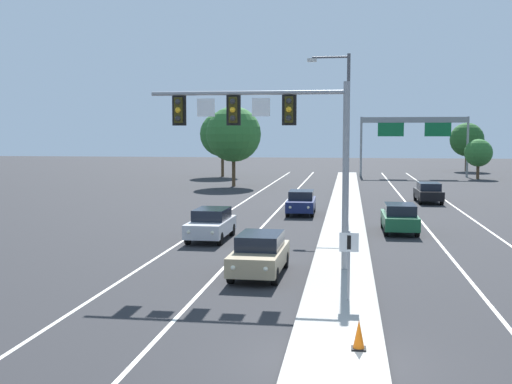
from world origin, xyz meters
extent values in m
plane|color=#28282B|center=(0.00, 0.00, 0.00)|extent=(260.00, 260.00, 0.00)
cube|color=#9E9B93|center=(0.00, 18.00, 0.07)|extent=(2.40, 110.00, 0.15)
cube|color=silver|center=(-4.70, 25.00, 0.00)|extent=(0.14, 100.00, 0.01)
cube|color=silver|center=(4.70, 25.00, 0.00)|extent=(0.14, 100.00, 0.01)
cube|color=silver|center=(-8.00, 25.00, 0.00)|extent=(0.14, 100.00, 0.01)
cube|color=silver|center=(8.00, 25.00, 0.00)|extent=(0.14, 100.00, 0.01)
cylinder|color=gray|center=(0.12, 10.03, 3.75)|extent=(0.24, 0.24, 7.20)
cylinder|color=gray|center=(-3.69, 10.03, 6.95)|extent=(7.62, 0.16, 0.16)
cube|color=black|center=(-2.06, 10.07, 6.30)|extent=(0.56, 0.06, 1.20)
cube|color=#38330F|center=(-2.06, 10.03, 6.30)|extent=(0.32, 0.32, 1.00)
sphere|color=#282828|center=(-2.06, 9.86, 6.62)|extent=(0.22, 0.22, 0.22)
sphere|color=#F2A819|center=(-2.06, 9.86, 6.30)|extent=(0.22, 0.22, 0.22)
sphere|color=#282828|center=(-2.06, 9.86, 5.98)|extent=(0.22, 0.22, 0.22)
cube|color=black|center=(-4.24, 10.07, 6.30)|extent=(0.56, 0.06, 1.20)
cube|color=#38330F|center=(-4.24, 10.03, 6.30)|extent=(0.32, 0.32, 1.00)
sphere|color=#282828|center=(-4.24, 9.86, 6.62)|extent=(0.22, 0.22, 0.22)
sphere|color=#F2A819|center=(-4.24, 9.86, 6.30)|extent=(0.22, 0.22, 0.22)
sphere|color=#282828|center=(-4.24, 9.86, 5.98)|extent=(0.22, 0.22, 0.22)
cube|color=black|center=(-6.41, 10.07, 6.30)|extent=(0.56, 0.06, 1.20)
cube|color=#38330F|center=(-6.41, 10.03, 6.30)|extent=(0.32, 0.32, 1.00)
sphere|color=#282828|center=(-6.41, 9.86, 6.62)|extent=(0.22, 0.22, 0.22)
sphere|color=#F2A819|center=(-6.41, 9.86, 6.30)|extent=(0.22, 0.22, 0.22)
sphere|color=#282828|center=(-6.41, 9.86, 5.98)|extent=(0.22, 0.22, 0.22)
cube|color=white|center=(-3.15, 10.01, 6.40)|extent=(0.70, 0.04, 0.70)
cube|color=white|center=(-5.32, 10.01, 6.40)|extent=(0.70, 0.04, 0.70)
cylinder|color=gray|center=(0.28, 5.37, 1.25)|extent=(0.08, 0.08, 2.20)
cube|color=white|center=(0.28, 5.34, 2.00)|extent=(0.60, 0.03, 0.60)
cube|color=black|center=(0.28, 5.32, 2.00)|extent=(0.12, 0.01, 0.44)
cylinder|color=#4C4C51|center=(0.15, 24.52, 5.15)|extent=(0.20, 0.20, 10.00)
cylinder|color=#4C4C51|center=(-0.95, 24.52, 9.95)|extent=(2.20, 0.12, 0.12)
cube|color=#B7B7B2|center=(-2.05, 24.52, 9.80)|extent=(0.56, 0.28, 0.20)
cube|color=tan|center=(-3.09, 9.17, 0.67)|extent=(1.90, 4.44, 0.70)
cube|color=black|center=(-3.08, 9.39, 1.30)|extent=(1.64, 2.41, 0.56)
sphere|color=#EAE5C6|center=(-2.56, 6.98, 0.72)|extent=(0.18, 0.18, 0.18)
sphere|color=#EAE5C6|center=(-3.71, 7.00, 0.72)|extent=(0.18, 0.18, 0.18)
cylinder|color=black|center=(-2.32, 7.65, 0.32)|extent=(0.23, 0.64, 0.64)
cylinder|color=black|center=(-3.92, 7.69, 0.32)|extent=(0.23, 0.64, 0.64)
cylinder|color=black|center=(-2.26, 10.65, 0.32)|extent=(0.23, 0.64, 0.64)
cylinder|color=black|center=(-3.85, 10.69, 0.32)|extent=(0.23, 0.64, 0.64)
cube|color=#B7B7BC|center=(-6.67, 16.88, 0.67)|extent=(1.86, 4.43, 0.70)
cube|color=black|center=(-6.66, 17.10, 1.30)|extent=(1.62, 2.40, 0.56)
sphere|color=#EAE5C6|center=(-6.12, 14.70, 0.72)|extent=(0.18, 0.18, 0.18)
sphere|color=#EAE5C6|center=(-7.27, 14.71, 0.72)|extent=(0.18, 0.18, 0.18)
cylinder|color=black|center=(-5.89, 15.37, 0.32)|extent=(0.23, 0.64, 0.64)
cylinder|color=black|center=(-7.49, 15.40, 0.32)|extent=(0.23, 0.64, 0.64)
cylinder|color=black|center=(-5.84, 18.37, 0.32)|extent=(0.23, 0.64, 0.64)
cylinder|color=black|center=(-7.44, 18.40, 0.32)|extent=(0.23, 0.64, 0.64)
cube|color=#141E4C|center=(-2.90, 27.87, 0.67)|extent=(1.88, 4.43, 0.70)
cube|color=black|center=(-2.91, 28.09, 1.30)|extent=(1.63, 2.41, 0.56)
sphere|color=#EAE5C6|center=(-2.29, 25.70, 0.72)|extent=(0.18, 0.18, 0.18)
sphere|color=#EAE5C6|center=(-3.44, 25.68, 0.72)|extent=(0.18, 0.18, 0.18)
cylinder|color=black|center=(-2.08, 26.39, 0.32)|extent=(0.23, 0.64, 0.64)
cylinder|color=black|center=(-3.68, 26.36, 0.32)|extent=(0.23, 0.64, 0.64)
cylinder|color=black|center=(-2.13, 29.39, 0.32)|extent=(0.23, 0.64, 0.64)
cylinder|color=black|center=(-3.73, 29.36, 0.32)|extent=(0.23, 0.64, 0.64)
cube|color=#195633|center=(3.01, 20.82, 0.67)|extent=(1.82, 4.41, 0.70)
cube|color=black|center=(3.01, 20.60, 1.30)|extent=(1.60, 2.38, 0.56)
sphere|color=#EAE5C6|center=(2.42, 23.00, 0.72)|extent=(0.18, 0.18, 0.18)
sphere|color=#EAE5C6|center=(3.57, 23.01, 0.72)|extent=(0.18, 0.18, 0.18)
cylinder|color=black|center=(2.20, 22.32, 0.32)|extent=(0.22, 0.64, 0.64)
cylinder|color=black|center=(3.80, 22.33, 0.32)|extent=(0.22, 0.64, 0.64)
cylinder|color=black|center=(2.22, 19.32, 0.32)|extent=(0.22, 0.64, 0.64)
cylinder|color=black|center=(3.82, 19.33, 0.32)|extent=(0.22, 0.64, 0.64)
cube|color=black|center=(6.40, 36.58, 0.67)|extent=(1.90, 4.44, 0.70)
cube|color=black|center=(6.41, 36.36, 1.30)|extent=(1.64, 2.41, 0.56)
sphere|color=#EAE5C6|center=(5.78, 38.74, 0.72)|extent=(0.18, 0.18, 0.18)
sphere|color=#EAE5C6|center=(6.93, 38.77, 0.72)|extent=(0.18, 0.18, 0.18)
cylinder|color=black|center=(5.57, 38.06, 0.32)|extent=(0.23, 0.64, 0.64)
cylinder|color=black|center=(7.17, 38.10, 0.32)|extent=(0.23, 0.64, 0.64)
cylinder|color=black|center=(5.64, 35.06, 0.32)|extent=(0.23, 0.64, 0.64)
cylinder|color=black|center=(7.24, 35.10, 0.32)|extent=(0.23, 0.64, 0.64)
cube|color=black|center=(0.54, 0.75, 0.17)|extent=(0.36, 0.36, 0.04)
cone|color=orange|center=(0.54, 0.75, 0.54)|extent=(0.28, 0.28, 0.70)
cylinder|color=gray|center=(1.70, 67.47, 3.75)|extent=(0.28, 0.28, 7.50)
cylinder|color=gray|center=(14.70, 67.47, 3.75)|extent=(0.28, 0.28, 7.50)
cube|color=gray|center=(8.20, 67.47, 7.10)|extent=(13.00, 0.36, 0.70)
cube|color=#0F6033|center=(5.34, 67.27, 5.90)|extent=(3.20, 0.08, 1.70)
cube|color=#0F6033|center=(11.06, 67.27, 5.90)|extent=(3.20, 0.08, 1.70)
cylinder|color=#4C3823|center=(15.46, 64.60, 0.90)|extent=(0.36, 0.36, 1.80)
sphere|color=#2D6B2D|center=(15.46, 64.60, 3.11)|extent=(3.29, 3.29, 3.29)
cylinder|color=#4C3823|center=(16.90, 80.71, 1.31)|extent=(0.36, 0.36, 2.63)
sphere|color=#235623|center=(16.90, 80.71, 4.55)|extent=(4.80, 4.80, 4.80)
cylinder|color=#4C3823|center=(-11.45, 49.70, 1.54)|extent=(0.36, 0.36, 3.08)
sphere|color=#2D6B2D|center=(-11.45, 49.70, 5.34)|extent=(5.64, 5.64, 5.64)
cylinder|color=#4C3823|center=(-15.52, 64.23, 1.54)|extent=(0.36, 0.36, 3.07)
sphere|color=#2D6B2D|center=(-15.52, 64.23, 5.32)|extent=(5.62, 5.62, 5.62)
camera|label=1|loc=(0.25, -14.59, 5.38)|focal=44.88mm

